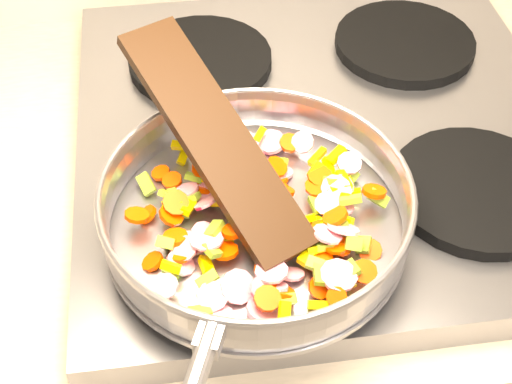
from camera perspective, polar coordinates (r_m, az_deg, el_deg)
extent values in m
cube|color=#939399|center=(0.89, 5.45, 4.49)|extent=(0.60, 0.60, 0.04)
cylinder|color=black|center=(0.76, -2.62, -1.98)|extent=(0.19, 0.19, 0.02)
cylinder|color=black|center=(0.82, 17.22, 0.17)|extent=(0.19, 0.19, 0.02)
cylinder|color=black|center=(0.97, -4.47, 10.48)|extent=(0.19, 0.19, 0.02)
cylinder|color=black|center=(1.01, 11.80, 11.61)|extent=(0.19, 0.19, 0.02)
cylinder|color=#9E9EA5|center=(0.73, 0.00, -2.61)|extent=(0.31, 0.31, 0.01)
torus|color=#9E9EA5|center=(0.71, 0.00, -1.10)|extent=(0.35, 0.35, 0.05)
torus|color=#9E9EA5|center=(0.70, 0.00, 0.23)|extent=(0.31, 0.31, 0.01)
cube|color=#9E9EA5|center=(0.61, -3.71, -11.55)|extent=(0.03, 0.04, 0.02)
cube|color=#E7C700|center=(0.75, -3.89, 1.32)|extent=(0.02, 0.03, 0.02)
cube|color=#E7C700|center=(0.77, 5.84, 1.94)|extent=(0.01, 0.03, 0.01)
cylinder|color=#BF1236|center=(0.72, -4.03, -0.86)|extent=(0.04, 0.03, 0.02)
cylinder|color=#BF1236|center=(0.67, 1.25, -6.35)|extent=(0.03, 0.03, 0.01)
cylinder|color=#F33C00|center=(0.70, 6.82, -4.31)|extent=(0.03, 0.03, 0.02)
cube|color=#E7C700|center=(0.76, 7.64, -0.16)|extent=(0.02, 0.02, 0.02)
cylinder|color=#BF1236|center=(0.67, -1.45, -7.58)|extent=(0.04, 0.03, 0.03)
cylinder|color=#BF1236|center=(0.67, -7.19, -7.44)|extent=(0.03, 0.02, 0.02)
cube|color=#E7C700|center=(0.79, -5.87, 2.81)|extent=(0.02, 0.02, 0.02)
cube|color=#E7C700|center=(0.68, -6.83, -5.96)|extent=(0.02, 0.02, 0.02)
cube|color=olive|center=(0.78, 1.98, 2.36)|extent=(0.02, 0.02, 0.02)
cube|color=olive|center=(0.66, 2.35, -8.59)|extent=(0.02, 0.01, 0.01)
cube|color=#E7C700|center=(0.74, 0.83, 0.84)|extent=(0.02, 0.02, 0.02)
cylinder|color=#F33C00|center=(0.74, 2.31, 0.16)|extent=(0.02, 0.02, 0.02)
cylinder|color=#F33C00|center=(0.75, 5.14, 1.26)|extent=(0.03, 0.03, 0.01)
cylinder|color=#F33C00|center=(0.77, -6.73, 0.92)|extent=(0.03, 0.03, 0.01)
cube|color=#E7C700|center=(0.74, 6.64, -0.46)|extent=(0.03, 0.03, 0.02)
cube|color=#E7C700|center=(0.71, -2.82, -4.15)|extent=(0.03, 0.02, 0.01)
cube|color=#E7C700|center=(0.75, 0.11, -0.57)|extent=(0.01, 0.03, 0.01)
cube|color=#E7C700|center=(0.72, 7.13, -2.20)|extent=(0.02, 0.02, 0.01)
cube|color=olive|center=(0.70, -7.27, -4.05)|extent=(0.02, 0.02, 0.01)
cylinder|color=#BF1236|center=(0.72, -4.18, -3.39)|extent=(0.03, 0.03, 0.02)
cylinder|color=#F33C00|center=(0.78, -1.12, 3.27)|extent=(0.03, 0.03, 0.02)
cylinder|color=#F33C00|center=(0.72, 0.55, -2.77)|extent=(0.03, 0.03, 0.01)
cylinder|color=#F33C00|center=(0.75, -3.96, 0.27)|extent=(0.03, 0.03, 0.02)
cube|color=#E7C700|center=(0.64, 2.29, -9.53)|extent=(0.01, 0.02, 0.02)
cube|color=#E7C700|center=(0.79, -5.91, 3.70)|extent=(0.03, 0.02, 0.01)
cylinder|color=#BF1236|center=(0.78, 1.88, 1.60)|extent=(0.04, 0.04, 0.01)
cylinder|color=#F33C00|center=(0.71, 9.12, -4.65)|extent=(0.03, 0.03, 0.02)
cylinder|color=#BF1236|center=(0.81, 1.15, 4.01)|extent=(0.05, 0.05, 0.01)
cylinder|color=#BF1236|center=(0.79, -0.86, 4.22)|extent=(0.04, 0.04, 0.01)
cylinder|color=#F33C00|center=(0.70, -6.02, -5.04)|extent=(0.03, 0.03, 0.01)
cube|color=olive|center=(0.75, 0.96, 0.75)|extent=(0.01, 0.02, 0.01)
cylinder|color=#F33C00|center=(0.73, 3.67, -2.77)|extent=(0.03, 0.03, 0.02)
cube|color=#E7C700|center=(0.72, -2.85, -0.77)|extent=(0.03, 0.02, 0.02)
cylinder|color=#BF1236|center=(0.74, 6.42, 0.20)|extent=(0.04, 0.04, 0.02)
cube|color=olive|center=(0.75, -1.96, -0.28)|extent=(0.02, 0.03, 0.01)
cylinder|color=#F33C00|center=(0.74, 4.97, 0.48)|extent=(0.04, 0.04, 0.01)
cylinder|color=#BF1236|center=(0.72, 0.00, -0.54)|extent=(0.02, 0.02, 0.01)
cube|color=olive|center=(0.72, 5.96, -2.65)|extent=(0.02, 0.02, 0.01)
cube|color=olive|center=(0.76, -4.98, 1.16)|extent=(0.02, 0.02, 0.01)
cube|color=olive|center=(0.70, 5.50, -4.34)|extent=(0.02, 0.01, 0.01)
cube|color=olive|center=(0.74, 9.75, -0.48)|extent=(0.02, 0.02, 0.02)
cylinder|color=#BF1236|center=(0.67, 6.63, -6.65)|extent=(0.04, 0.04, 0.01)
cube|color=olive|center=(0.73, 4.93, -1.02)|extent=(0.02, 0.02, 0.01)
cube|color=olive|center=(0.75, 6.16, 0.94)|extent=(0.02, 0.02, 0.02)
cylinder|color=#F33C00|center=(0.68, 8.67, -6.30)|extent=(0.03, 0.03, 0.01)
cylinder|color=#BF1236|center=(0.79, 3.75, 4.00)|extent=(0.04, 0.03, 0.02)
cylinder|color=#F33C00|center=(0.70, 6.35, -4.35)|extent=(0.03, 0.03, 0.01)
cube|color=olive|center=(0.74, -5.34, -0.50)|extent=(0.03, 0.02, 0.02)
cylinder|color=#BF1236|center=(0.67, 1.38, -7.66)|extent=(0.04, 0.03, 0.02)
cylinder|color=#BF1236|center=(0.71, 5.74, -3.31)|extent=(0.03, 0.04, 0.02)
cube|color=#E7C700|center=(0.73, -6.72, -0.98)|extent=(0.02, 0.01, 0.01)
cube|color=#E7C700|center=(0.69, 4.23, -5.03)|extent=(0.03, 0.03, 0.01)
cylinder|color=#BF1236|center=(0.66, -3.10, -9.93)|extent=(0.04, 0.04, 0.01)
cube|color=olive|center=(0.73, -5.90, -1.24)|extent=(0.02, 0.02, 0.01)
cube|color=olive|center=(0.73, 7.57, -0.62)|extent=(0.03, 0.02, 0.02)
cylinder|color=#F33C00|center=(0.72, -6.79, -1.82)|extent=(0.03, 0.03, 0.02)
cube|color=olive|center=(0.78, -3.20, 2.16)|extent=(0.02, 0.02, 0.01)
cylinder|color=#F33C00|center=(0.74, -8.70, -1.79)|extent=(0.02, 0.03, 0.02)
cube|color=#E7C700|center=(0.80, 0.26, 4.58)|extent=(0.02, 0.02, 0.01)
cylinder|color=#F33C00|center=(0.75, 5.95, -0.23)|extent=(0.03, 0.03, 0.01)
cube|color=#E7C700|center=(0.75, 7.05, 0.95)|extent=(0.01, 0.03, 0.01)
cube|color=#E7C700|center=(0.69, 4.73, -4.56)|extent=(0.02, 0.02, 0.01)
cube|color=olive|center=(0.68, -3.57, -4.70)|extent=(0.02, 0.02, 0.01)
cylinder|color=#F33C00|center=(0.77, 1.70, 1.03)|extent=(0.03, 0.03, 0.01)
cylinder|color=#F33C00|center=(0.65, 0.91, -8.51)|extent=(0.03, 0.03, 0.01)
cylinder|color=#F33C00|center=(0.67, 5.15, -7.60)|extent=(0.03, 0.03, 0.02)
cube|color=#E7C700|center=(0.81, -2.51, 4.47)|extent=(0.02, 0.02, 0.01)
cube|color=#E7C700|center=(0.69, -3.99, -5.90)|extent=(0.02, 0.03, 0.02)
cylinder|color=#F33C00|center=(0.77, 1.64, 2.03)|extent=(0.03, 0.03, 0.02)
cylinder|color=#F33C00|center=(0.80, 2.73, 3.94)|extent=(0.03, 0.03, 0.01)
cube|color=olive|center=(0.70, 7.82, -4.09)|extent=(0.02, 0.02, 0.02)
cylinder|color=#F33C00|center=(0.71, 6.35, -1.94)|extent=(0.03, 0.04, 0.02)
cylinder|color=#F33C00|center=(0.71, 5.11, -2.99)|extent=(0.03, 0.03, 0.01)
cube|color=#E7C700|center=(0.72, 5.02, -2.43)|extent=(0.02, 0.02, 0.02)
cube|color=olive|center=(0.68, 7.75, -6.05)|extent=(0.02, 0.02, 0.01)
cylinder|color=#F33C00|center=(0.74, 9.45, 0.05)|extent=(0.04, 0.04, 0.01)
cylinder|color=#BF1236|center=(0.77, 0.73, 0.88)|extent=(0.03, 0.03, 0.02)
cylinder|color=#F33C00|center=(0.72, -9.52, -1.84)|extent=(0.03, 0.03, 0.01)
cylinder|color=#BF1236|center=(0.71, -4.94, -4.07)|extent=(0.04, 0.04, 0.02)
cube|color=olive|center=(0.79, -1.99, 4.50)|extent=(0.02, 0.02, 0.01)
cube|color=#E7C700|center=(0.72, 3.86, -2.24)|extent=(0.03, 0.01, 0.02)
cylinder|color=#F33C00|center=(0.70, -8.28, -5.52)|extent=(0.02, 0.02, 0.02)
cube|color=olive|center=(0.71, 6.56, -2.44)|extent=(0.02, 0.02, 0.01)
cylinder|color=#BF1236|center=(0.80, 1.38, 3.77)|extent=(0.04, 0.04, 0.02)
cylinder|color=#BF1236|center=(0.70, 5.73, -3.37)|extent=(0.04, 0.04, 0.02)
cube|color=#E7C700|center=(0.77, 6.46, 2.98)|extent=(0.02, 0.02, 0.02)
cube|color=olive|center=(0.70, -3.35, -2.96)|extent=(0.02, 0.03, 0.01)
cylinder|color=#F33C00|center=(0.78, -7.62, 1.52)|extent=(0.03, 0.03, 0.01)
cylinder|color=#BF1236|center=(0.74, 6.13, -0.93)|extent=(0.05, 0.04, 0.03)
cube|color=#E7C700|center=(0.74, 5.34, 0.04)|extent=(0.02, 0.02, 0.01)
cube|color=#E7C700|center=(0.71, -5.94, -4.68)|extent=(0.02, 0.02, 0.02)
cube|color=#E7C700|center=(0.78, 4.92, 2.82)|extent=(0.02, 0.02, 0.01)
cylinder|color=#BF1236|center=(0.70, -6.03, -5.66)|extent=(0.03, 0.04, 0.02)
cube|color=#E7C700|center=(0.75, -3.33, 0.47)|extent=(0.02, 0.02, 0.01)
cylinder|color=#F33C00|center=(0.66, 2.01, -7.89)|extent=(0.04, 0.04, 0.02)
cube|color=olive|center=(0.68, 4.95, -5.84)|extent=(0.03, 0.02, 0.01)
cylinder|color=#F33C00|center=(0.70, -1.88, -3.15)|extent=(0.03, 0.03, 0.01)
cylinder|color=#BF1236|center=(0.70, 6.99, -2.90)|extent=(0.04, 0.03, 0.03)
cylinder|color=#BF1236|center=(0.75, -5.62, 0.12)|extent=(0.03, 0.03, 0.02)
cylinder|color=#BF1236|center=(0.75, -3.23, 0.93)|extent=(0.04, 0.04, 0.01)
cylinder|color=#F33C00|center=(0.75, 1.84, 0.00)|extent=(0.03, 0.03, 0.02)
cylinder|color=#F33C00|center=(0.68, 0.95, -6.20)|extent=(0.04, 0.04, 0.01)
cylinder|color=#BF1236|center=(0.68, 6.89, -6.56)|extent=(0.04, 0.04, 0.01)
cylinder|color=#BF1236|center=(0.69, -3.97, -3.85)|extent=(0.05, 0.05, 0.01)
cylinder|color=#BF1236|center=(0.74, -2.79, -0.31)|extent=(0.03, 0.02, 0.02)
cube|color=olive|center=(0.74, -6.94, -0.31)|extent=(0.03, 0.02, 0.01)
cube|color=#E7C700|center=(0.75, -6.29, -0.58)|extent=(0.02, 0.01, 0.01)
cylinder|color=#BF1236|center=(0.75, 7.08, 0.57)|extent=(0.03, 0.03, 0.02)
cylinder|color=#F33C00|center=(0.70, -6.46, -3.61)|extent=(0.03, 0.03, 0.01)
cylinder|color=#F33C00|center=(0.75, -5.44, -0.56)|extent=(0.02, 0.02, 0.01)
cube|color=olive|center=(0.77, -3.77, 2.02)|extent=(0.02, 0.02, 0.02)
cylinder|color=#F33C00|center=(0.75, 7.07, -0.40)|extent=(0.03, 0.03, 0.01)
cylinder|color=#F33C00|center=(0.75, -4.28, 1.89)|extent=(0.03, 0.02, 0.02)
cube|color=#E7C700|center=(0.73, -5.43, -1.25)|extent=(0.02, 0.02, 0.01)
cube|color=olive|center=(0.75, -4.68, -0.24)|extent=(0.02, 0.02, 0.01)
cube|color=#E7C700|center=(0.75, 4.78, 1.78)|extent=(0.02, 0.02, 0.02)
cylinder|color=#F33C00|center=(0.76, -3.96, 0.68)|extent=(0.04, 0.04, 0.02)
cylinder|color=#F33C00|center=(0.76, -0.96, 0.91)|extent=(0.03, 0.03, 0.02)
cube|color=olive|center=(0.67, 5.12, -6.55)|extent=(0.02, 0.03, 0.01)
cube|color=olive|center=(0.67, -3.93, -6.97)|extent=(0.02, 0.02, 0.02)
cylinder|color=#BF1236|center=(0.66, -3.47, -8.31)|extent=(0.04, 0.04, 0.02)
cylinder|color=#F33C00|center=(0.72, -6.45, -0.84)|extent=(0.04, 0.03, 0.02)
cube|color=#E7C700|center=(0.74, 5.89, 0.45)|extent=(0.02, 0.02, 0.01)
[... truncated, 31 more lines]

